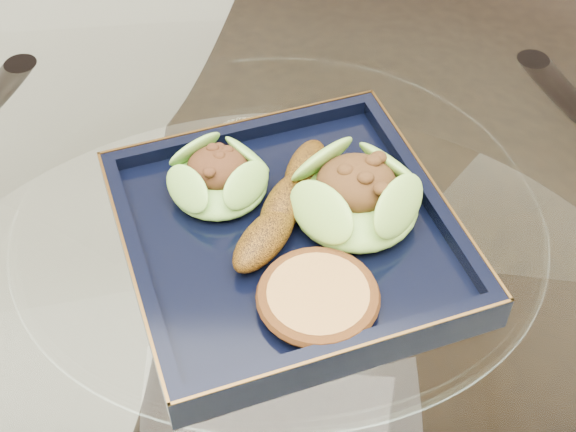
{
  "coord_description": "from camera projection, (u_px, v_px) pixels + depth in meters",
  "views": [
    {
      "loc": [
        0.0,
        -0.44,
        1.29
      ],
      "look_at": [
        0.01,
        0.01,
        0.8
      ],
      "focal_mm": 50.0,
      "sensor_mm": 36.0,
      "label": 1
    }
  ],
  "objects": [
    {
      "name": "lettuce_wrap_left",
      "position": [
        218.0,
        180.0,
        0.7
      ],
      "size": [
        0.11,
        0.11,
        0.03
      ],
      "primitive_type": "ellipsoid",
      "rotation": [
        0.0,
        0.0,
        0.35
      ],
      "color": "#51952B",
      "rests_on": "navy_plate"
    },
    {
      "name": "crumb_patty",
      "position": [
        318.0,
        298.0,
        0.62
      ],
      "size": [
        0.09,
        0.09,
        0.02
      ],
      "primitive_type": "cylinder",
      "rotation": [
        0.0,
        0.0,
        -0.03
      ],
      "color": "gold",
      "rests_on": "navy_plate"
    },
    {
      "name": "navy_plate",
      "position": [
        288.0,
        240.0,
        0.68
      ],
      "size": [
        0.34,
        0.34,
        0.02
      ],
      "primitive_type": "cube",
      "rotation": [
        0.0,
        0.0,
        0.32
      ],
      "color": "black",
      "rests_on": "dining_table"
    },
    {
      "name": "roasted_plantain",
      "position": [
        286.0,
        204.0,
        0.68
      ],
      "size": [
        0.1,
        0.16,
        0.03
      ],
      "primitive_type": "ellipsoid",
      "rotation": [
        0.0,
        0.0,
        1.14
      ],
      "color": "#683E0A",
      "rests_on": "navy_plate"
    },
    {
      "name": "dining_table",
      "position": [
        281.0,
        360.0,
        0.8
      ],
      "size": [
        1.13,
        1.13,
        0.77
      ],
      "color": "white",
      "rests_on": "ground"
    },
    {
      "name": "dining_chair",
      "position": [
        413.0,
        68.0,
        1.12
      ],
      "size": [
        0.54,
        0.54,
        1.08
      ],
      "rotation": [
        0.0,
        0.0,
        -0.18
      ],
      "color": "#321F10",
      "rests_on": "ground"
    },
    {
      "name": "lettuce_wrap_right",
      "position": [
        355.0,
        199.0,
        0.67
      ],
      "size": [
        0.14,
        0.14,
        0.04
      ],
      "primitive_type": "ellipsoid",
      "rotation": [
        0.0,
        0.0,
        0.38
      ],
      "color": "#6EAC31",
      "rests_on": "navy_plate"
    }
  ]
}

